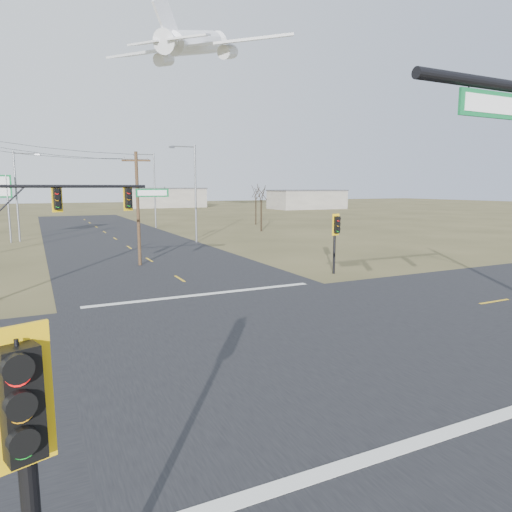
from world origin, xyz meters
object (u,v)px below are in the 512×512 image
at_px(streetlight_b, 153,186).
at_px(streetlight_c, 18,191).
at_px(pedestal_signal_sw, 25,445).
at_px(mast_arm_far, 63,208).
at_px(streetlight_a, 193,188).
at_px(pedestal_signal_ne, 336,229).
at_px(bare_tree_d, 256,192).
at_px(bare_tree_c, 261,192).
at_px(utility_pole_near, 138,206).

height_order(streetlight_b, streetlight_c, streetlight_b).
height_order(pedestal_signal_sw, streetlight_c, streetlight_c).
xyz_separation_m(mast_arm_far, streetlight_a, (12.88, 18.26, 0.91)).
relative_size(pedestal_signal_ne, bare_tree_d, 0.64).
relative_size(streetlight_b, bare_tree_c, 1.60).
bearing_deg(streetlight_b, utility_pole_near, -100.55).
bearing_deg(streetlight_b, streetlight_c, -144.22).
bearing_deg(pedestal_signal_sw, streetlight_b, 57.35).
bearing_deg(streetlight_c, utility_pole_near, -50.49).
distance_m(mast_arm_far, streetlight_b, 38.45).
distance_m(mast_arm_far, streetlight_a, 22.37).
distance_m(pedestal_signal_sw, utility_pole_near, 28.54).
relative_size(streetlight_c, bare_tree_c, 1.45).
bearing_deg(streetlight_b, pedestal_signal_ne, -81.48).
xyz_separation_m(mast_arm_far, bare_tree_d, (27.86, 35.08, 0.37)).
bearing_deg(streetlight_b, pedestal_signal_sw, -99.71).
relative_size(streetlight_b, bare_tree_d, 1.66).
bearing_deg(pedestal_signal_ne, bare_tree_c, 65.22).
height_order(pedestal_signal_sw, utility_pole_near, utility_pole_near).
bearing_deg(bare_tree_c, streetlight_b, 136.45).
distance_m(mast_arm_far, pedestal_signal_ne, 15.77).
height_order(pedestal_signal_sw, bare_tree_c, bare_tree_c).
height_order(utility_pole_near, streetlight_a, streetlight_a).
bearing_deg(pedestal_signal_ne, streetlight_a, 90.14).
distance_m(mast_arm_far, utility_pole_near, 8.71).
height_order(pedestal_signal_sw, streetlight_b, streetlight_b).
distance_m(mast_arm_far, bare_tree_d, 44.80).
distance_m(pedestal_signal_ne, bare_tree_c, 28.78).
distance_m(pedestal_signal_ne, utility_pole_near, 13.68).
bearing_deg(pedestal_signal_ne, utility_pole_near, 132.54).
relative_size(utility_pole_near, streetlight_a, 0.83).
xyz_separation_m(mast_arm_far, pedestal_signal_ne, (15.59, -1.70, -1.59)).
height_order(pedestal_signal_ne, pedestal_signal_sw, pedestal_signal_sw).
height_order(pedestal_signal_ne, streetlight_b, streetlight_b).
bearing_deg(streetlight_b, bare_tree_d, 0.77).
bearing_deg(pedestal_signal_ne, mast_arm_far, 166.18).
xyz_separation_m(utility_pole_near, streetlight_c, (-7.77, 19.64, 0.90)).
height_order(mast_arm_far, bare_tree_d, mast_arm_far).
bearing_deg(pedestal_signal_ne, streetlight_c, 115.11).
xyz_separation_m(streetlight_b, bare_tree_c, (10.94, -10.40, -0.70)).
distance_m(pedestal_signal_ne, streetlight_b, 38.00).
bearing_deg(bare_tree_c, pedestal_signal_ne, -107.18).
relative_size(mast_arm_far, streetlight_b, 0.89).
relative_size(mast_arm_far, pedestal_signal_sw, 2.06).
relative_size(pedestal_signal_ne, streetlight_c, 0.43).
bearing_deg(utility_pole_near, streetlight_b, 74.64).
bearing_deg(bare_tree_d, mast_arm_far, -128.46).
xyz_separation_m(utility_pole_near, streetlight_b, (7.99, 29.10, 1.42)).
relative_size(pedestal_signal_sw, streetlight_a, 0.45).
height_order(pedestal_signal_ne, streetlight_a, streetlight_a).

